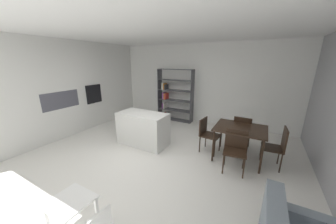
% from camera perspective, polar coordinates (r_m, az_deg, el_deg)
% --- Properties ---
extents(ground_plane, '(9.65, 9.65, 0.00)m').
position_cam_1_polar(ground_plane, '(4.36, -7.61, -14.52)').
color(ground_plane, silver).
extents(ceiling_slab, '(7.02, 6.46, 0.06)m').
position_cam_1_polar(ceiling_slab, '(3.80, -9.40, 25.77)').
color(ceiling_slab, white).
rests_on(ceiling_slab, ground_plane).
extents(back_partition, '(7.02, 0.06, 2.83)m').
position_cam_1_polar(back_partition, '(6.63, 8.73, 9.15)').
color(back_partition, white).
rests_on(back_partition, ground_plane).
extents(tall_cabinet_run_left, '(0.67, 5.84, 2.83)m').
position_cam_1_polar(tall_cabinet_run_left, '(6.22, -32.08, 6.38)').
color(tall_cabinet_run_left, silver).
rests_on(tall_cabinet_run_left, ground_plane).
extents(cabinet_niche_splashback, '(0.01, 1.06, 0.49)m').
position_cam_1_polar(cabinet_niche_splashback, '(5.88, -31.64, 3.31)').
color(cabinet_niche_splashback, '#4C4C56').
rests_on(cabinet_niche_splashback, ground_plane).
extents(built_in_oven, '(0.06, 0.57, 0.61)m').
position_cam_1_polar(built_in_oven, '(6.46, -23.11, 5.50)').
color(built_in_oven, black).
rests_on(built_in_oven, ground_plane).
extents(kitchen_island, '(1.35, 0.68, 0.89)m').
position_cam_1_polar(kitchen_island, '(4.85, -8.18, -5.44)').
color(kitchen_island, silver).
rests_on(kitchen_island, ground_plane).
extents(open_bookshelf, '(1.39, 0.32, 1.95)m').
position_cam_1_polar(open_bookshelf, '(6.70, 1.63, 5.31)').
color(open_bookshelf, '#4C4C51').
rests_on(open_bookshelf, ground_plane).
extents(child_table, '(0.52, 0.50, 0.50)m').
position_cam_1_polar(child_table, '(2.88, -29.20, -25.33)').
color(child_table, white).
rests_on(child_table, ground_plane).
extents(dining_table, '(1.10, 0.92, 0.78)m').
position_cam_1_polar(dining_table, '(4.31, 22.56, -5.70)').
color(dining_table, black).
rests_on(dining_table, ground_plane).
extents(dining_chair_window_side, '(0.43, 0.44, 0.92)m').
position_cam_1_polar(dining_chair_window_side, '(4.38, 32.37, -9.03)').
color(dining_chair_window_side, black).
rests_on(dining_chair_window_side, ground_plane).
extents(dining_chair_near, '(0.49, 0.46, 0.87)m').
position_cam_1_polar(dining_chair_near, '(3.93, 21.20, -10.56)').
color(dining_chair_near, black).
rests_on(dining_chair_near, ground_plane).
extents(dining_chair_far, '(0.42, 0.43, 0.91)m').
position_cam_1_polar(dining_chair_far, '(4.81, 23.06, -5.55)').
color(dining_chair_far, black).
rests_on(dining_chair_far, ground_plane).
extents(dining_chair_island_side, '(0.49, 0.47, 0.85)m').
position_cam_1_polar(dining_chair_island_side, '(4.51, 12.66, -6.42)').
color(dining_chair_island_side, black).
rests_on(dining_chair_island_side, ground_plane).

